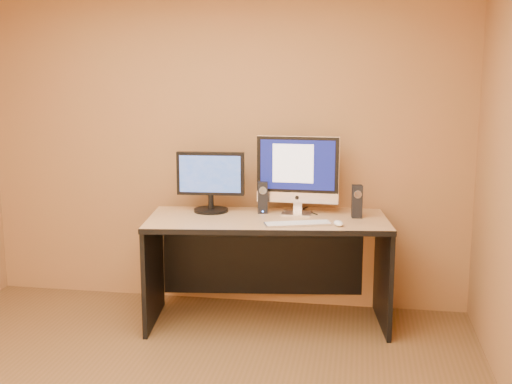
# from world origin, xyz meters

# --- Properties ---
(walls) EXTENTS (4.00, 4.00, 2.60)m
(walls) POSITION_xyz_m (0.00, 0.00, 1.30)
(walls) COLOR olive
(walls) RESTS_ON ground
(desk) EXTENTS (1.87, 1.00, 0.83)m
(desk) POSITION_xyz_m (0.44, 1.54, 0.41)
(desk) COLOR tan
(desk) RESTS_ON ground
(imac) EXTENTS (0.64, 0.25, 0.61)m
(imac) POSITION_xyz_m (0.64, 1.71, 1.13)
(imac) COLOR silver
(imac) RESTS_ON desk
(second_monitor) EXTENTS (0.55, 0.30, 0.47)m
(second_monitor) POSITION_xyz_m (-0.03, 1.69, 1.06)
(second_monitor) COLOR black
(second_monitor) RESTS_ON desk
(speaker_left) EXTENTS (0.09, 0.09, 0.25)m
(speaker_left) POSITION_xyz_m (0.38, 1.71, 0.95)
(speaker_left) COLOR black
(speaker_left) RESTS_ON desk
(speaker_right) EXTENTS (0.08, 0.09, 0.25)m
(speaker_right) POSITION_xyz_m (1.10, 1.67, 0.95)
(speaker_right) COLOR black
(speaker_right) RESTS_ON desk
(keyboard) EXTENTS (0.50, 0.28, 0.02)m
(keyboard) POSITION_xyz_m (0.69, 1.35, 0.84)
(keyboard) COLOR silver
(keyboard) RESTS_ON desk
(mouse) EXTENTS (0.09, 0.13, 0.04)m
(mouse) POSITION_xyz_m (0.98, 1.37, 0.85)
(mouse) COLOR white
(mouse) RESTS_ON desk
(cable_a) EXTENTS (0.15, 0.20, 0.01)m
(cable_a) POSITION_xyz_m (0.73, 1.79, 0.83)
(cable_a) COLOR black
(cable_a) RESTS_ON desk
(cable_b) EXTENTS (0.09, 0.19, 0.01)m
(cable_b) POSITION_xyz_m (0.67, 1.87, 0.83)
(cable_b) COLOR black
(cable_b) RESTS_ON desk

